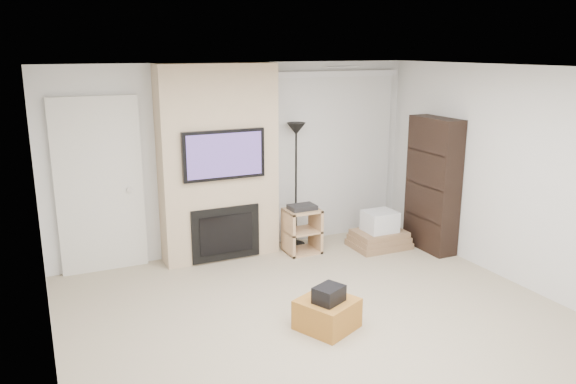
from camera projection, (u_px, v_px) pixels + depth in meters
name	position (u px, v px, depth m)	size (l,w,h in m)	color
floor	(341.00, 337.00, 5.36)	(5.00, 5.50, 0.00)	tan
ceiling	(348.00, 70.00, 4.74)	(5.00, 5.50, 0.00)	white
wall_back	(239.00, 158.00, 7.47)	(5.00, 2.50, 0.00)	silver
wall_left	(43.00, 253.00, 4.03)	(5.50, 2.50, 0.00)	silver
wall_right	(544.00, 184.00, 6.07)	(5.50, 2.50, 0.00)	silver
hvac_vent	(341.00, 67.00, 5.60)	(0.35, 0.18, 0.01)	silver
ottoman	(327.00, 314.00, 5.50)	(0.50, 0.50, 0.30)	#A36826
black_bag	(329.00, 294.00, 5.39)	(0.28, 0.22, 0.16)	black
fireplace_wall	(219.00, 165.00, 7.14)	(1.50, 0.47, 2.50)	#C8AD8C
entry_door	(100.00, 187.00, 6.75)	(1.02, 0.11, 2.14)	silver
vertical_blinds	(333.00, 150.00, 7.99)	(1.98, 0.10, 2.37)	silver
floor_lamp	(296.00, 150.00, 7.52)	(0.25, 0.25, 1.72)	black
av_stand	(302.00, 228.00, 7.50)	(0.45, 0.38, 0.66)	tan
box_stack	(379.00, 233.00, 7.74)	(0.77, 0.59, 0.51)	#906D4D
bookshelf	(433.00, 185.00, 7.52)	(0.30, 0.80, 1.80)	black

